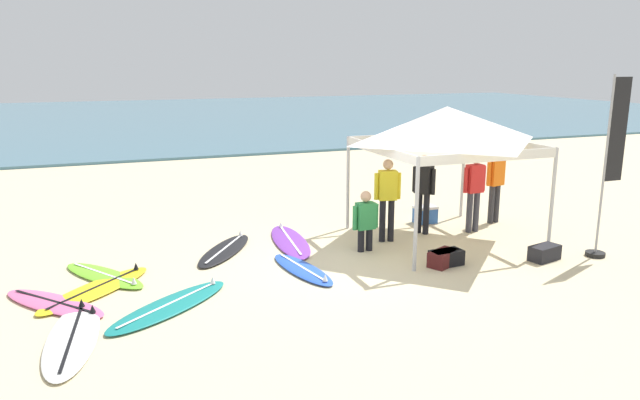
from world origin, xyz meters
name	(u,v)px	position (x,y,z in m)	size (l,w,h in m)	color
ground_plane	(357,263)	(0.00, 0.00, 0.00)	(80.00, 80.00, 0.00)	beige
sea	(162,117)	(0.00, 31.15, 0.05)	(80.00, 36.00, 0.10)	teal
canopy_tent	(446,125)	(2.26, 0.76, 2.39)	(3.08, 3.08, 2.75)	#B7B7BC
surfboard_lime	(104,275)	(-4.36, 0.89, 0.04)	(1.57, 2.00, 0.19)	#7AD12D
surfboard_teal	(170,305)	(-3.46, -0.83, 0.04)	(2.26, 1.96, 0.19)	#19847F
surfboard_black	(225,250)	(-2.12, 1.55, 0.04)	(1.68, 2.11, 0.19)	black
surfboard_blue	(303,269)	(-1.07, -0.03, 0.04)	(0.83, 1.97, 0.19)	blue
surfboard_white	(73,337)	(-4.81, -1.45, 0.04)	(0.92, 2.47, 0.19)	white
surfboard_pink	(54,303)	(-5.10, -0.12, 0.04)	(1.78, 1.96, 0.19)	pink
surfboard_purple	(290,241)	(-0.75, 1.66, 0.04)	(0.91, 2.45, 0.19)	purple
surfboard_yellow	(96,289)	(-4.49, 0.27, 0.04)	(2.08, 2.05, 0.19)	yellow
person_yellow	(387,194)	(1.14, 1.06, 0.99)	(0.54, 0.30, 1.71)	black
person_red	(474,187)	(3.21, 1.02, 0.99)	(0.55, 0.24, 1.71)	#383842
person_orange	(496,180)	(4.11, 1.49, 0.99)	(0.54, 0.29, 1.71)	#2D2D33
person_black	(424,188)	(2.13, 1.30, 0.99)	(0.36, 0.50, 1.71)	black
person_green	(365,219)	(0.45, 0.62, 0.66)	(0.55, 0.24, 1.20)	black
banner_flag	(609,175)	(4.53, -1.24, 1.57)	(0.60, 0.36, 3.40)	#99999E
gear_bag_near_tent	(544,253)	(3.35, -1.07, 0.14)	(0.60, 0.32, 0.28)	#232328
gear_bag_by_pole	(443,258)	(1.42, -0.66, 0.14)	(0.60, 0.32, 0.28)	#4C1919
gear_bag_on_sand	(446,258)	(1.48, -0.67, 0.14)	(0.60, 0.32, 0.28)	black
cooler_box	(425,214)	(2.63, 2.02, 0.20)	(0.50, 0.36, 0.39)	#2D60B7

